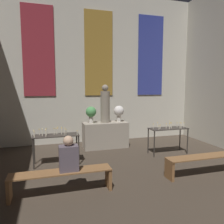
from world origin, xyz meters
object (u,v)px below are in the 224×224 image
object	(u,v)px
candle_rack_left	(56,139)
pew_back_right	(205,161)
altar	(105,135)
person_seated	(69,156)
statue	(105,105)
candle_rack_right	(168,131)
pew_back_left	(62,177)
flower_vase_right	(119,112)
flower_vase_left	(91,113)

from	to	relation	value
candle_rack_left	pew_back_right	distance (m)	3.72
altar	person_seated	size ratio (longest dim) A/B	2.18
pew_back_right	candle_rack_left	bearing A→B (deg)	152.98
altar	candle_rack_left	xyz separation A→B (m)	(-1.67, -1.23, 0.26)
statue	candle_rack_right	xyz separation A→B (m)	(1.67, -1.23, -0.74)
pew_back_left	flower_vase_right	bearing A→B (deg)	53.99
statue	flower_vase_left	size ratio (longest dim) A/B	2.30
statue	pew_back_right	xyz separation A→B (m)	(1.63, -2.91, -1.11)
altar	flower_vase_right	distance (m)	0.91
altar	flower_vase_right	size ratio (longest dim) A/B	2.71
person_seated	candle_rack_right	bearing A→B (deg)	28.03
statue	altar	bearing A→B (deg)	0.00
flower_vase_right	pew_back_right	distance (m)	3.25
flower_vase_right	altar	bearing A→B (deg)	180.00
flower_vase_left	pew_back_right	bearing A→B (deg)	-53.99
pew_back_left	pew_back_right	bearing A→B (deg)	0.00
flower_vase_right	person_seated	distance (m)	3.54
flower_vase_right	candle_rack_right	xyz separation A→B (m)	(1.18, -1.23, -0.51)
flower_vase_right	pew_back_left	bearing A→B (deg)	-126.01
candle_rack_right	pew_back_left	xyz separation A→B (m)	(-3.30, -1.68, -0.36)
statue	pew_back_right	world-z (taller)	statue
candle_rack_left	statue	bearing A→B (deg)	36.39
candle_rack_left	pew_back_left	bearing A→B (deg)	-88.86
candle_rack_right	person_seated	xyz separation A→B (m)	(-3.16, -1.68, 0.06)
flower_vase_left	flower_vase_right	bearing A→B (deg)	0.00
statue	flower_vase_right	distance (m)	0.54
pew_back_left	person_seated	distance (m)	0.44
altar	candle_rack_left	world-z (taller)	candle_rack_left
altar	statue	world-z (taller)	statue
statue	flower_vase_right	bearing A→B (deg)	0.00
candle_rack_right	pew_back_left	bearing A→B (deg)	-152.99
person_seated	pew_back_right	bearing A→B (deg)	0.00
pew_back_right	pew_back_left	bearing A→B (deg)	180.00
candle_rack_right	flower_vase_left	bearing A→B (deg)	150.23
flower_vase_right	candle_rack_left	bearing A→B (deg)	-150.26
candle_rack_right	person_seated	bearing A→B (deg)	-151.97
candle_rack_left	altar	bearing A→B (deg)	36.39
candle_rack_left	candle_rack_right	world-z (taller)	candle_rack_left
flower_vase_left	candle_rack_right	bearing A→B (deg)	-29.77
statue	pew_back_right	distance (m)	3.51
flower_vase_left	candle_rack_right	world-z (taller)	flower_vase_left
statue	pew_back_left	world-z (taller)	statue
statue	flower_vase_left	bearing A→B (deg)	180.00
candle_rack_right	pew_back_left	distance (m)	3.72
statue	person_seated	size ratio (longest dim) A/B	1.85
flower_vase_left	person_seated	bearing A→B (deg)	-109.13
altar	pew_back_left	bearing A→B (deg)	-119.29
flower_vase_left	candle_rack_left	bearing A→B (deg)	-133.95
flower_vase_left	statue	bearing A→B (deg)	0.00
pew_back_right	person_seated	xyz separation A→B (m)	(-3.12, -0.00, 0.42)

